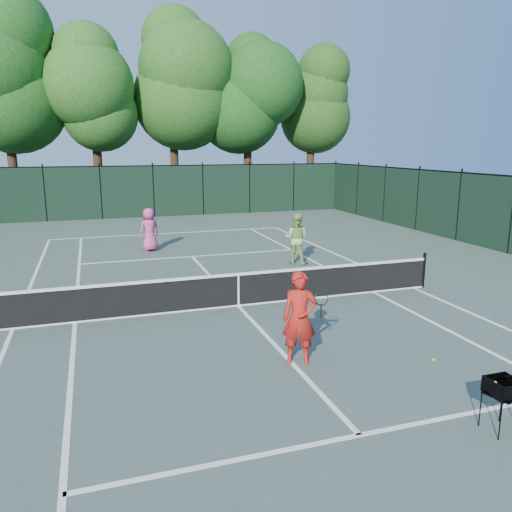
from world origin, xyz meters
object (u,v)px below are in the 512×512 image
object	(u,v)px
player_green	(296,239)
ball_hopper	(504,388)
loose_ball_midcourt	(247,316)
coach	(300,318)
loose_ball_near_cart	(434,360)
player_pink	(149,230)

from	to	relation	value
player_green	ball_hopper	bearing A→B (deg)	121.38
ball_hopper	loose_ball_midcourt	bearing A→B (deg)	93.15
coach	loose_ball_near_cart	size ratio (longest dim) A/B	27.15
player_green	loose_ball_near_cart	world-z (taller)	player_green
loose_ball_midcourt	ball_hopper	bearing A→B (deg)	-70.73
ball_hopper	loose_ball_near_cart	distance (m)	2.54
coach	loose_ball_midcourt	xyz separation A→B (m)	(-0.19, 2.86, -0.89)
player_pink	player_green	size ratio (longest dim) A/B	0.96
coach	player_pink	world-z (taller)	coach
player_pink	player_green	distance (m)	6.17
player_green	loose_ball_midcourt	distance (m)	6.12
coach	ball_hopper	world-z (taller)	coach
player_green	loose_ball_near_cart	bearing A→B (deg)	123.76
player_pink	ball_hopper	xyz separation A→B (m)	(3.45, -14.95, -0.18)
player_pink	ball_hopper	size ratio (longest dim) A/B	2.10
player_pink	ball_hopper	distance (m)	15.34
ball_hopper	loose_ball_midcourt	world-z (taller)	ball_hopper
ball_hopper	loose_ball_midcourt	size ratio (longest dim) A/B	12.21
ball_hopper	loose_ball_midcourt	xyz separation A→B (m)	(-2.11, 6.03, -0.66)
player_green	ball_hopper	size ratio (longest dim) A/B	2.19
player_green	loose_ball_near_cart	distance (m)	8.73
coach	player_pink	bearing A→B (deg)	117.01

